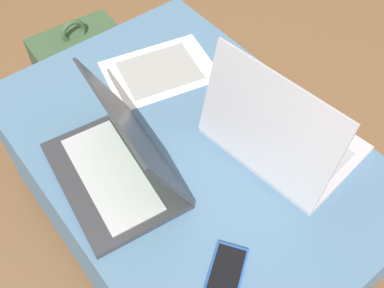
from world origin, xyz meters
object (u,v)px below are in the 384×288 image
(laptop_near, at_px, (121,161))
(laptop_far, at_px, (279,135))
(cell_phone, at_px, (225,278))
(paper_sheet, at_px, (160,71))
(backpack, at_px, (86,83))

(laptop_near, xyz_separation_m, laptop_far, (0.17, 0.33, 0.01))
(laptop_near, bearing_deg, cell_phone, 10.36)
(laptop_near, distance_m, paper_sheet, 0.35)
(cell_phone, relative_size, paper_sheet, 0.46)
(laptop_near, xyz_separation_m, cell_phone, (0.34, 0.02, -0.04))
(backpack, distance_m, paper_sheet, 0.46)
(laptop_far, bearing_deg, backpack, 4.71)
(cell_phone, relative_size, backpack, 0.33)
(cell_phone, bearing_deg, laptop_near, -31.17)
(cell_phone, bearing_deg, laptop_far, -95.85)
(laptop_far, bearing_deg, paper_sheet, 2.25)
(cell_phone, xyz_separation_m, paper_sheet, (-0.56, 0.25, -0.00))
(laptop_near, height_order, cell_phone, laptop_near)
(laptop_near, bearing_deg, backpack, 170.00)
(cell_phone, bearing_deg, backpack, -44.24)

